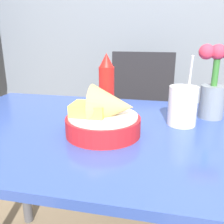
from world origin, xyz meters
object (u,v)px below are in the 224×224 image
(flower_vase, at_px, (214,85))
(ketchup_bottle, at_px, (107,84))
(drink_cup, at_px, (182,107))
(chair_far_window, at_px, (140,113))
(food_basket, at_px, (105,117))

(flower_vase, bearing_deg, ketchup_bottle, -177.83)
(ketchup_bottle, distance_m, flower_vase, 0.39)
(ketchup_bottle, bearing_deg, drink_cup, -16.66)
(drink_cup, bearing_deg, chair_far_window, 106.35)
(chair_far_window, height_order, food_basket, chair_far_window)
(food_basket, bearing_deg, drink_cup, 31.20)
(food_basket, height_order, drink_cup, drink_cup)
(food_basket, distance_m, flower_vase, 0.42)
(food_basket, xyz_separation_m, flower_vase, (0.34, 0.24, 0.06))
(chair_far_window, bearing_deg, food_basket, -91.44)
(ketchup_bottle, height_order, flower_vase, flower_vase)
(drink_cup, bearing_deg, flower_vase, 42.44)
(food_basket, bearing_deg, chair_far_window, 88.56)
(ketchup_bottle, xyz_separation_m, drink_cup, (0.28, -0.08, -0.05))
(ketchup_bottle, distance_m, drink_cup, 0.29)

